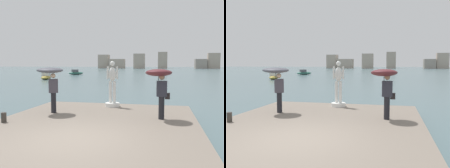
{
  "view_description": "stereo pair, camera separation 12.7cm",
  "coord_description": "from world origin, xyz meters",
  "views": [
    {
      "loc": [
        2.45,
        -6.32,
        2.51
      ],
      "look_at": [
        0.0,
        5.13,
        1.55
      ],
      "focal_mm": 38.4,
      "sensor_mm": 36.0,
      "label": 1
    },
    {
      "loc": [
        2.57,
        -6.29,
        2.51
      ],
      "look_at": [
        0.0,
        5.13,
        1.55
      ],
      "focal_mm": 38.4,
      "sensor_mm": 36.0,
      "label": 2
    }
  ],
  "objects": [
    {
      "name": "boat_mid",
      "position": [
        -18.51,
        49.19,
        0.47
      ],
      "size": [
        3.67,
        3.53,
        1.26
      ],
      "color": "#336B5B",
      "rests_on": "ground"
    },
    {
      "name": "pier",
      "position": [
        0.0,
        1.62,
        0.2
      ],
      "size": [
        7.49,
        9.24,
        0.4
      ],
      "primitive_type": "cube",
      "color": "slate",
      "rests_on": "ground"
    },
    {
      "name": "ground_plane",
      "position": [
        0.0,
        40.0,
        0.0
      ],
      "size": [
        400.0,
        400.0,
        0.0
      ],
      "primitive_type": "plane",
      "color": "#4C666B"
    },
    {
      "name": "onlooker_right",
      "position": [
        2.32,
        3.0,
        1.95
      ],
      "size": [
        1.11,
        1.12,
        1.96
      ],
      "color": "black",
      "rests_on": "pier"
    },
    {
      "name": "onlooker_left",
      "position": [
        -2.31,
        3.25,
        2.01
      ],
      "size": [
        1.56,
        1.56,
        2.0
      ],
      "color": "black",
      "rests_on": "pier"
    },
    {
      "name": "distant_skyline",
      "position": [
        -6.03,
        146.81,
        4.14
      ],
      "size": [
        74.65,
        12.45,
        10.29
      ],
      "color": "#A89989",
      "rests_on": "ground"
    },
    {
      "name": "mooring_bollard",
      "position": [
        -3.22,
        1.27,
        0.58
      ],
      "size": [
        0.19,
        0.19,
        0.36
      ],
      "primitive_type": "cylinder",
      "color": "#38332D",
      "rests_on": "pier"
    },
    {
      "name": "statue_white_figure",
      "position": [
        -0.02,
        5.33,
        1.26
      ],
      "size": [
        0.72,
        0.72,
        2.27
      ],
      "color": "white",
      "rests_on": "pier"
    },
    {
      "name": "boat_leftward",
      "position": [
        -16.81,
        30.61,
        0.46
      ],
      "size": [
        2.2,
        3.9,
        1.28
      ],
      "color": "#B2993D",
      "rests_on": "ground"
    }
  ]
}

